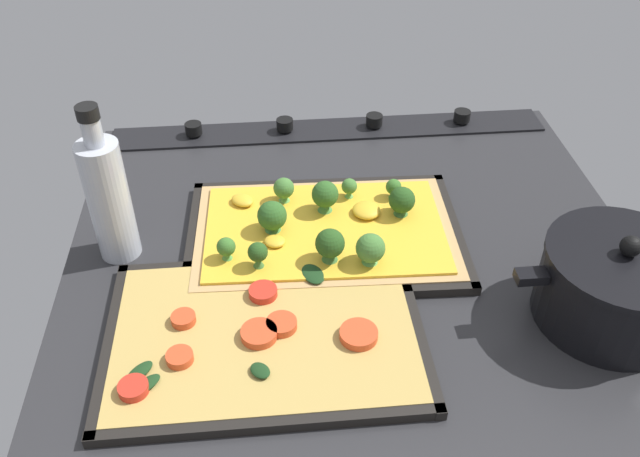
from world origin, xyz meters
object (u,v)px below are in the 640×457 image
at_px(baking_tray_back, 265,336).
at_px(oil_bottle, 108,197).
at_px(baking_tray_front, 325,236).
at_px(broccoli_pizza, 325,228).
at_px(cooking_pot, 616,286).
at_px(veggie_pizza_back, 263,333).

xyz_separation_m(baking_tray_back, oil_bottle, (0.19, -0.17, 0.09)).
bearing_deg(baking_tray_front, baking_tray_back, 63.58).
relative_size(baking_tray_front, broccoli_pizza, 1.07).
distance_m(baking_tray_front, cooking_pot, 0.37).
bearing_deg(baking_tray_front, veggie_pizza_back, 63.26).
height_order(veggie_pizza_back, oil_bottle, oil_bottle).
xyz_separation_m(broccoli_pizza, baking_tray_back, (0.09, 0.17, -0.02)).
xyz_separation_m(baking_tray_front, baking_tray_back, (0.09, 0.17, -0.00)).
bearing_deg(veggie_pizza_back, cooking_pot, 179.96).
bearing_deg(oil_bottle, broccoli_pizza, -179.76).
bearing_deg(baking_tray_back, baking_tray_front, -116.42).
height_order(broccoli_pizza, veggie_pizza_back, broccoli_pizza).
relative_size(veggie_pizza_back, oil_bottle, 1.57).
relative_size(veggie_pizza_back, cooking_pot, 1.39).
height_order(baking_tray_front, baking_tray_back, same).
bearing_deg(baking_tray_front, cooking_pot, 151.37).
bearing_deg(cooking_pot, oil_bottle, -16.17).
distance_m(cooking_pot, oil_bottle, 0.62).
height_order(baking_tray_back, oil_bottle, oil_bottle).
height_order(cooking_pot, oil_bottle, oil_bottle).
bearing_deg(broccoli_pizza, oil_bottle, 0.24).
relative_size(baking_tray_front, cooking_pot, 1.54).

